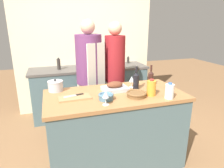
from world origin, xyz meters
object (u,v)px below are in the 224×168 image
at_px(wine_glass_left, 106,95).
at_px(juice_jug, 151,88).
at_px(wine_glass_right, 132,79).
at_px(roasting_pan, 115,87).
at_px(stock_pot, 56,86).
at_px(condiment_bottle_short, 59,64).
at_px(person_cook_aproned, 90,75).
at_px(milk_jug, 169,91).
at_px(person_cook_guest, 115,72).
at_px(mixing_bowl, 106,96).
at_px(knife_chef, 74,95).
at_px(cutting_board, 75,98).
at_px(wine_bottle_green, 136,80).
at_px(wine_bottle_dark, 151,78).
at_px(wicker_basket, 136,94).
at_px(condiment_bottle_extra, 128,60).
at_px(condiment_bottle_tall, 100,63).

bearing_deg(wine_glass_left, juice_jug, 11.17).
bearing_deg(wine_glass_right, roasting_pan, -166.50).
distance_m(stock_pot, condiment_bottle_short, 1.18).
xyz_separation_m(condiment_bottle_short, person_cook_aproned, (0.39, -0.72, -0.04)).
xyz_separation_m(milk_jug, person_cook_guest, (-0.25, 1.08, -0.03)).
relative_size(mixing_bowl, knife_chef, 0.72).
bearing_deg(cutting_board, knife_chef, 85.04).
bearing_deg(wine_bottle_green, juice_jug, -71.61).
relative_size(stock_pot, wine_glass_left, 1.23).
height_order(wine_glass_right, person_cook_aproned, person_cook_aproned).
bearing_deg(wine_bottle_green, wine_bottle_dark, 12.75).
bearing_deg(mixing_bowl, condiment_bottle_short, 103.47).
height_order(wicker_basket, person_cook_guest, person_cook_guest).
distance_m(knife_chef, person_cook_aproned, 0.79).
xyz_separation_m(roasting_pan, milk_jug, (0.48, -0.41, 0.04)).
height_order(mixing_bowl, juice_jug, juice_jug).
xyz_separation_m(wicker_basket, person_cook_aproned, (-0.33, 0.92, 0.02)).
relative_size(wicker_basket, condiment_bottle_extra, 1.62).
distance_m(wine_bottle_green, condiment_bottle_tall, 1.29).
bearing_deg(condiment_bottle_extra, juice_jug, -103.94).
bearing_deg(juice_jug, person_cook_aproned, 118.87).
xyz_separation_m(wicker_basket, wine_bottle_dark, (0.32, 0.28, 0.08)).
bearing_deg(milk_jug, wine_bottle_dark, 89.78).
bearing_deg(milk_jug, stock_pot, 151.95).
distance_m(milk_jug, condiment_bottle_short, 2.07).
height_order(roasting_pan, wine_bottle_green, wine_bottle_green).
bearing_deg(wine_bottle_dark, cutting_board, -172.25).
distance_m(wine_bottle_green, condiment_bottle_short, 1.63).
bearing_deg(cutting_board, wine_glass_left, -44.19).
relative_size(mixing_bowl, condiment_bottle_extra, 1.19).
distance_m(wine_bottle_dark, condiment_bottle_tall, 1.28).
relative_size(wine_bottle_green, wine_bottle_dark, 1.04).
bearing_deg(condiment_bottle_short, roasting_pan, -67.48).
bearing_deg(wicker_basket, wine_glass_left, -163.10).
xyz_separation_m(wicker_basket, condiment_bottle_extra, (0.62, 1.80, 0.03)).
height_order(juice_jug, wine_glass_left, juice_jug).
bearing_deg(wine_glass_left, milk_jug, -2.50).
height_order(wicker_basket, person_cook_aproned, person_cook_aproned).
bearing_deg(condiment_bottle_short, wine_glass_left, -78.67).
bearing_deg(condiment_bottle_extra, milk_jug, -98.98).
bearing_deg(milk_jug, wicker_basket, 155.23).
xyz_separation_m(stock_pot, wine_bottle_green, (0.93, -0.24, 0.05)).
bearing_deg(knife_chef, cutting_board, -94.96).
bearing_deg(person_cook_aproned, condiment_bottle_short, 95.59).
xyz_separation_m(wine_bottle_green, condiment_bottle_tall, (-0.12, 1.28, -0.02)).
height_order(cutting_board, condiment_bottle_extra, condiment_bottle_extra).
height_order(roasting_pan, person_cook_aproned, person_cook_aproned).
bearing_deg(wine_bottle_dark, juice_jug, -116.53).
bearing_deg(cutting_board, condiment_bottle_short, 93.07).
xyz_separation_m(milk_jug, wine_glass_right, (-0.24, 0.47, 0.02)).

